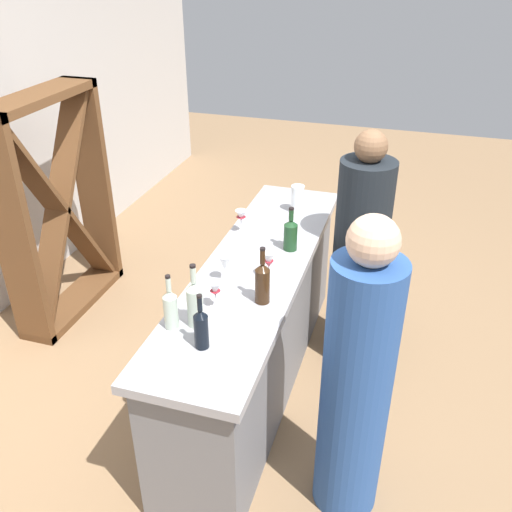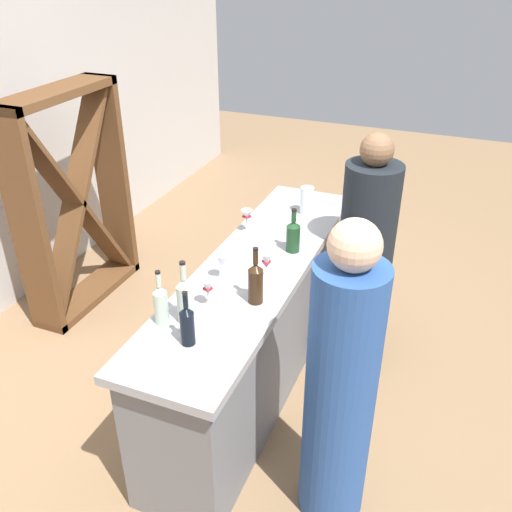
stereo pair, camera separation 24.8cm
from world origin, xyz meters
name	(u,v)px [view 1 (the left image)]	position (x,y,z in m)	size (l,w,h in m)	color
ground_plane	(256,381)	(0.00, 0.00, 0.00)	(12.00, 12.00, 0.00)	#846647
bar_counter	(256,325)	(0.00, 0.00, 0.46)	(2.32, 0.58, 0.91)	slate
wine_rack	(58,209)	(0.44, 1.65, 0.84)	(1.04, 0.28, 1.68)	brown
wine_bottle_leftmost_near_black	(201,327)	(-0.80, 0.02, 1.01)	(0.07, 0.07, 0.29)	black
wine_bottle_second_left_clear_pale	(171,308)	(-0.71, 0.21, 1.02)	(0.07, 0.07, 0.29)	#B7C6B2
wine_bottle_center_clear_pale	(195,302)	(-0.65, 0.11, 1.04)	(0.08, 0.08, 0.34)	#B7C6B2
wine_bottle_second_right_amber_brown	(262,282)	(-0.36, -0.15, 1.03)	(0.08, 0.08, 0.32)	#331E0F
wine_bottle_rightmost_olive_green	(291,234)	(0.23, -0.15, 1.01)	(0.08, 0.08, 0.28)	#193D1E
wine_glass_near_left	(269,262)	(-0.13, -0.11, 1.01)	(0.06, 0.06, 0.16)	white
wine_glass_near_center	(215,291)	(-0.49, 0.06, 1.01)	(0.06, 0.06, 0.15)	white
wine_glass_near_right	(225,264)	(-0.23, 0.11, 1.01)	(0.07, 0.07, 0.16)	white
wine_glass_far_left	(241,216)	(0.36, 0.21, 1.02)	(0.07, 0.07, 0.15)	white
water_pitcher	(297,199)	(0.77, -0.06, 1.00)	(0.09, 0.09, 0.19)	silver
person_left_guest	(359,261)	(0.48, -0.55, 0.75)	(0.44, 0.44, 1.61)	black
person_center_guest	(356,386)	(-0.70, -0.70, 0.76)	(0.39, 0.39, 1.63)	#284C8C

